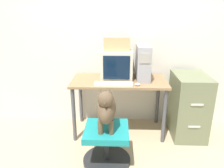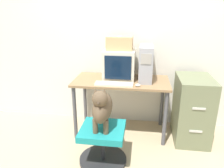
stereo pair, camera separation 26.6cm
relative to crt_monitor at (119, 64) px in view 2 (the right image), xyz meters
name	(u,v)px [view 2 (the right image)]	position (x,y,z in m)	size (l,w,h in m)	color
ground_plane	(118,143)	(0.04, -0.40, -0.97)	(12.00, 12.00, 0.00)	tan
wall_back	(124,37)	(0.04, 0.29, 0.33)	(8.00, 0.05, 2.60)	silver
desk	(121,88)	(0.04, -0.09, -0.30)	(1.27, 0.63, 0.78)	olive
crt_monitor	(119,64)	(0.00, 0.00, 0.00)	(0.42, 0.39, 0.39)	beige
pc_tower	(146,63)	(0.35, -0.03, 0.04)	(0.17, 0.44, 0.46)	#99999E
keyboard	(114,84)	(-0.03, -0.30, -0.18)	(0.48, 0.14, 0.03)	beige
computer_mouse	(138,85)	(0.26, -0.32, -0.18)	(0.07, 0.05, 0.04)	beige
office_chair	(103,143)	(-0.10, -0.78, -0.74)	(0.55, 0.55, 0.44)	#262628
dog	(102,107)	(-0.10, -0.78, -0.28)	(0.20, 0.50, 0.50)	brown
filing_cabinet	(192,109)	(0.98, -0.13, -0.54)	(0.43, 0.62, 0.86)	#6B7251
cardboard_box	(120,43)	(0.00, 0.00, 0.28)	(0.34, 0.23, 0.18)	tan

